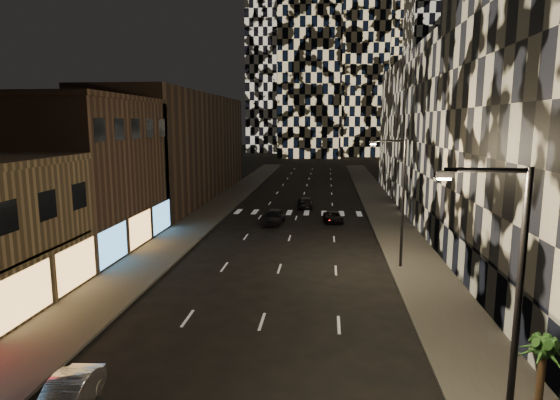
% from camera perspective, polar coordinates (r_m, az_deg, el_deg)
% --- Properties ---
extents(sidewalk_left, '(4.00, 120.00, 0.15)m').
position_cam_1_polar(sidewalk_left, '(55.47, -8.17, -1.27)').
color(sidewalk_left, '#47443F').
rests_on(sidewalk_left, ground).
extents(sidewalk_right, '(4.00, 120.00, 0.15)m').
position_cam_1_polar(sidewalk_right, '(54.28, 12.79, -1.64)').
color(sidewalk_right, '#47443F').
rests_on(sidewalk_right, ground).
extents(curb_left, '(0.20, 120.00, 0.15)m').
position_cam_1_polar(curb_left, '(55.01, -6.05, -1.31)').
color(curb_left, '#4C4C47').
rests_on(curb_left, ground).
extents(curb_right, '(0.20, 120.00, 0.15)m').
position_cam_1_polar(curb_right, '(54.06, 10.58, -1.61)').
color(curb_right, '#4C4C47').
rests_on(curb_right, ground).
extents(retail_brown, '(10.00, 15.00, 12.00)m').
position_cam_1_polar(retail_brown, '(41.87, -23.25, 2.79)').
color(retail_brown, brown).
rests_on(retail_brown, ground).
extents(retail_filler_left, '(10.00, 40.00, 14.00)m').
position_cam_1_polar(retail_filler_left, '(66.15, -12.16, 6.39)').
color(retail_filler_left, brown).
rests_on(retail_filler_left, ground).
extents(midrise_base, '(0.60, 25.00, 3.00)m').
position_cam_1_polar(midrise_base, '(30.15, 23.18, -8.32)').
color(midrise_base, '#383838').
rests_on(midrise_base, ground).
extents(midrise_filler_right, '(16.00, 40.00, 18.00)m').
position_cam_1_polar(midrise_filler_right, '(62.19, 21.57, 7.60)').
color(midrise_filler_right, '#232326').
rests_on(midrise_filler_right, ground).
extents(streetlight_near, '(2.55, 0.25, 9.00)m').
position_cam_1_polar(streetlight_near, '(14.71, 26.15, -11.24)').
color(streetlight_near, black).
rests_on(streetlight_near, sidewalk_right).
extents(streetlight_far, '(2.55, 0.25, 9.00)m').
position_cam_1_polar(streetlight_far, '(33.64, 14.41, 0.69)').
color(streetlight_far, black).
rests_on(streetlight_far, sidewalk_right).
extents(car_silver_parked, '(1.69, 4.02, 1.29)m').
position_cam_1_polar(car_silver_parked, '(19.55, -24.54, -21.09)').
color(car_silver_parked, gray).
rests_on(car_silver_parked, ground).
extents(car_dark_midlane, '(2.31, 4.67, 1.53)m').
position_cam_1_polar(car_dark_midlane, '(47.79, -0.77, -2.06)').
color(car_dark_midlane, black).
rests_on(car_dark_midlane, ground).
extents(car_dark_oncoming, '(2.06, 4.53, 1.28)m').
position_cam_1_polar(car_dark_oncoming, '(57.07, 3.10, -0.30)').
color(car_dark_oncoming, black).
rests_on(car_dark_oncoming, ground).
extents(car_dark_rightlane, '(2.24, 4.04, 1.07)m').
position_cam_1_polar(car_dark_rightlane, '(49.10, 6.51, -2.08)').
color(car_dark_rightlane, black).
rests_on(car_dark_rightlane, ground).
extents(palm_tree, '(1.83, 1.86, 3.65)m').
position_cam_1_polar(palm_tree, '(17.31, 29.40, -16.21)').
color(palm_tree, '#47331E').
rests_on(palm_tree, sidewalk_right).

